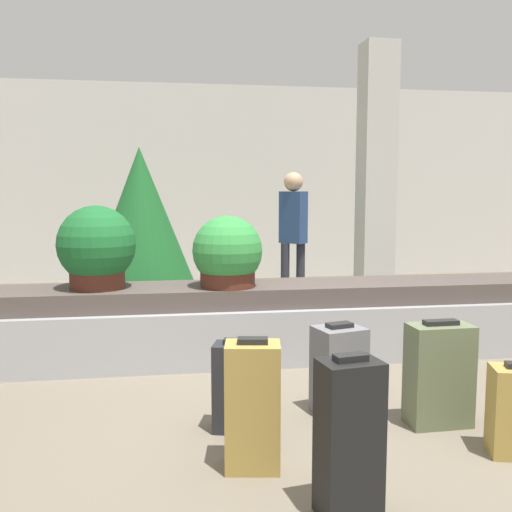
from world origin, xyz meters
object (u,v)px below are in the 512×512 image
potted_plant_0 (97,248)px  decorated_tree (141,229)px  traveler_0 (293,227)px  suitcase_1 (236,387)px  pillar (376,180)px  potted_plant_1 (227,254)px  suitcase_2 (253,406)px  suitcase_3 (349,438)px  suitcase_0 (439,375)px  suitcase_5 (339,370)px

potted_plant_0 → decorated_tree: (0.30, 1.39, 0.07)m
traveler_0 → suitcase_1: bearing=119.9°
pillar → traveler_0: 1.16m
pillar → potted_plant_1: size_ratio=5.23×
suitcase_2 → potted_plant_0: 2.37m
suitcase_2 → suitcase_3: size_ratio=0.94×
suitcase_2 → decorated_tree: bearing=110.8°
decorated_tree → suitcase_0: bearing=-57.2°
pillar → potted_plant_0: size_ratio=4.58×
potted_plant_1 → decorated_tree: bearing=118.2°
potted_plant_0 → decorated_tree: size_ratio=0.36×
potted_plant_1 → decorated_tree: (-0.79, 1.48, 0.13)m
suitcase_1 → suitcase_5: bearing=28.5°
suitcase_2 → potted_plant_0: potted_plant_0 is taller
suitcase_1 → potted_plant_0: potted_plant_0 is taller
suitcase_2 → decorated_tree: size_ratio=0.37×
pillar → suitcase_1: (-2.09, -3.25, -1.32)m
suitcase_3 → potted_plant_1: bearing=87.6°
suitcase_2 → suitcase_3: 0.62m
suitcase_0 → potted_plant_1: potted_plant_1 is taller
suitcase_1 → traveler_0: 3.88m
pillar → decorated_tree: bearing=-173.5°
suitcase_0 → traveler_0: 3.80m
potted_plant_0 → potted_plant_1: (1.09, -0.09, -0.06)m
suitcase_3 → pillar: bearing=59.1°
suitcase_2 → decorated_tree: 3.58m
pillar → suitcase_1: pillar is taller
suitcase_1 → suitcase_3: suitcase_3 is taller
potted_plant_1 → decorated_tree: 1.68m
suitcase_3 → potted_plant_0: size_ratio=1.08×
suitcase_5 → decorated_tree: (-1.39, 2.77, 0.76)m
suitcase_2 → traveler_0: size_ratio=0.42×
potted_plant_0 → traveler_0: size_ratio=0.41×
suitcase_2 → suitcase_3: (0.36, -0.50, 0.02)m
suitcase_0 → suitcase_2: (-1.24, -0.39, 0.02)m
suitcase_1 → suitcase_3: size_ratio=0.76×
suitcase_3 → traveler_0: (0.76, 4.62, 0.65)m
suitcase_0 → suitcase_3: (-0.88, -0.89, 0.04)m
suitcase_2 → suitcase_0: bearing=26.4°
potted_plant_1 → suitcase_1: bearing=-94.1°
suitcase_0 → potted_plant_0: size_ratio=0.96×
suitcase_5 → suitcase_1: bearing=178.2°
potted_plant_0 → decorated_tree: bearing=77.8°
suitcase_0 → suitcase_2: bearing=-163.9°
pillar → suitcase_3: bearing=-111.7°
pillar → suitcase_2: 4.46m
suitcase_3 → suitcase_5: suitcase_3 is taller
suitcase_3 → potted_plant_0: 2.96m
suitcase_0 → potted_plant_0: (-2.26, 1.65, 0.66)m
suitcase_3 → suitcase_5: (0.31, 1.16, -0.07)m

